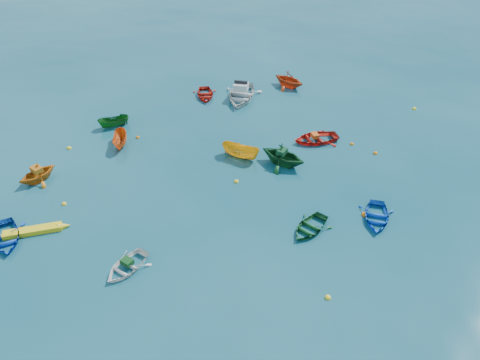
{
  "coord_description": "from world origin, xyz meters",
  "views": [
    {
      "loc": [
        -0.18,
        -19.52,
        18.74
      ],
      "look_at": [
        0.0,
        5.0,
        0.4
      ],
      "focal_mm": 35.0,
      "sensor_mm": 36.0,
      "label": 1
    }
  ],
  "objects_px": {
    "dinghy_blue_sw": "(7,240)",
    "dinghy_white_near": "(127,268)",
    "motorboat_white": "(241,98)",
    "kayak_yellow": "(33,233)",
    "dinghy_blue_se": "(376,219)"
  },
  "relations": [
    {
      "from": "dinghy_white_near",
      "to": "motorboat_white",
      "type": "bearing_deg",
      "value": 106.48
    },
    {
      "from": "dinghy_blue_sw",
      "to": "dinghy_white_near",
      "type": "xyz_separation_m",
      "value": [
        7.29,
        -2.23,
        0.0
      ]
    },
    {
      "from": "kayak_yellow",
      "to": "motorboat_white",
      "type": "bearing_deg",
      "value": -50.16
    },
    {
      "from": "dinghy_blue_sw",
      "to": "kayak_yellow",
      "type": "xyz_separation_m",
      "value": [
        1.31,
        0.61,
        0.0
      ]
    },
    {
      "from": "dinghy_blue_sw",
      "to": "dinghy_blue_se",
      "type": "height_order",
      "value": "dinghy_blue_sw"
    },
    {
      "from": "dinghy_white_near",
      "to": "kayak_yellow",
      "type": "bearing_deg",
      "value": -171.28
    },
    {
      "from": "kayak_yellow",
      "to": "dinghy_blue_sw",
      "type": "bearing_deg",
      "value": 100.57
    },
    {
      "from": "dinghy_blue_se",
      "to": "kayak_yellow",
      "type": "bearing_deg",
      "value": -163.09
    },
    {
      "from": "dinghy_blue_sw",
      "to": "kayak_yellow",
      "type": "height_order",
      "value": "dinghy_blue_sw"
    },
    {
      "from": "dinghy_blue_sw",
      "to": "motorboat_white",
      "type": "height_order",
      "value": "motorboat_white"
    },
    {
      "from": "dinghy_blue_sw",
      "to": "motorboat_white",
      "type": "relative_size",
      "value": 0.69
    },
    {
      "from": "dinghy_white_near",
      "to": "dinghy_blue_se",
      "type": "height_order",
      "value": "dinghy_blue_se"
    },
    {
      "from": "dinghy_white_near",
      "to": "dinghy_blue_sw",
      "type": "bearing_deg",
      "value": -162.89
    },
    {
      "from": "dinghy_white_near",
      "to": "motorboat_white",
      "type": "height_order",
      "value": "motorboat_white"
    },
    {
      "from": "dinghy_blue_sw",
      "to": "dinghy_white_near",
      "type": "distance_m",
      "value": 7.62
    }
  ]
}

